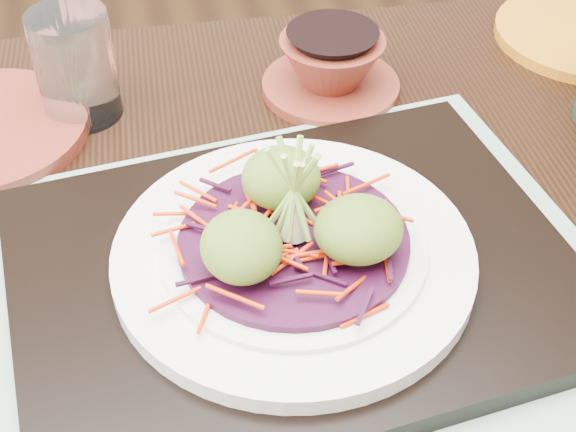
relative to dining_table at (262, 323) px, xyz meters
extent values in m
cube|color=black|center=(0.00, 0.00, 0.07)|extent=(1.15, 0.79, 0.04)
cube|color=black|center=(0.53, 0.31, -0.28)|extent=(0.06, 0.06, 0.67)
cube|color=#7FA48C|center=(0.02, -0.04, 0.09)|extent=(0.52, 0.42, 0.00)
cube|color=black|center=(0.02, -0.04, 0.11)|extent=(0.45, 0.36, 0.02)
cylinder|color=white|center=(0.02, -0.04, 0.12)|extent=(0.27, 0.27, 0.01)
cylinder|color=white|center=(0.02, -0.04, 0.13)|extent=(0.20, 0.20, 0.01)
cylinder|color=#370B28|center=(0.02, -0.04, 0.14)|extent=(0.17, 0.17, 0.01)
ellipsoid|color=#557222|center=(-0.02, -0.07, 0.16)|extent=(0.06, 0.06, 0.05)
ellipsoid|color=#557222|center=(0.06, -0.07, 0.16)|extent=(0.06, 0.06, 0.05)
ellipsoid|color=#557222|center=(0.02, 0.00, 0.16)|extent=(0.06, 0.06, 0.05)
cylinder|color=white|center=(-0.13, 0.22, 0.15)|extent=(0.07, 0.07, 0.11)
cylinder|color=maroon|center=(0.11, 0.21, 0.10)|extent=(0.15, 0.15, 0.01)
camera|label=1|loc=(-0.07, -0.45, 0.55)|focal=50.00mm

